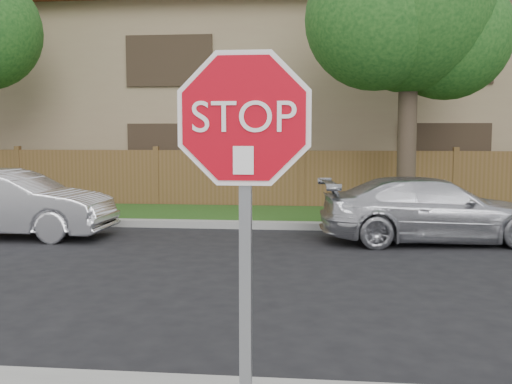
# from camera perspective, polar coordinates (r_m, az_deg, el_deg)

# --- Properties ---
(far_curb) EXTENTS (70.00, 0.30, 0.15)m
(far_curb) POSITION_cam_1_polar(r_m,az_deg,el_deg) (12.97, 3.92, -3.22)
(far_curb) COLOR gray
(far_curb) RESTS_ON ground
(grass_strip) EXTENTS (70.00, 3.00, 0.12)m
(grass_strip) POSITION_cam_1_polar(r_m,az_deg,el_deg) (14.60, 4.17, -2.28)
(grass_strip) COLOR #1E4714
(grass_strip) RESTS_ON ground
(fence) EXTENTS (70.00, 0.12, 1.60)m
(fence) POSITION_cam_1_polar(r_m,az_deg,el_deg) (16.11, 4.39, 1.11)
(fence) COLOR brown
(fence) RESTS_ON ground
(apartment_building) EXTENTS (35.20, 9.20, 7.20)m
(apartment_building) POSITION_cam_1_polar(r_m,az_deg,el_deg) (21.71, 4.92, 9.49)
(apartment_building) COLOR #957C5C
(apartment_building) RESTS_ON ground
(tree_mid) EXTENTS (4.80, 3.90, 7.35)m
(tree_mid) POSITION_cam_1_polar(r_m,az_deg,el_deg) (14.64, 14.61, 16.52)
(tree_mid) COLOR #382B21
(tree_mid) RESTS_ON ground
(stop_sign) EXTENTS (1.01, 0.13, 2.55)m
(stop_sign) POSITION_cam_1_polar(r_m,az_deg,el_deg) (3.21, -1.11, 1.28)
(stop_sign) COLOR gray
(stop_sign) RESTS_ON sidewalk_near
(sedan_left) EXTENTS (4.08, 1.46, 1.34)m
(sedan_left) POSITION_cam_1_polar(r_m,az_deg,el_deg) (12.88, -22.42, -1.03)
(sedan_left) COLOR silver
(sedan_left) RESTS_ON ground
(sedan_right) EXTENTS (4.41, 2.18, 1.23)m
(sedan_right) POSITION_cam_1_polar(r_m,az_deg,el_deg) (11.83, 16.47, -1.65)
(sedan_right) COLOR #B9BAC1
(sedan_right) RESTS_ON ground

